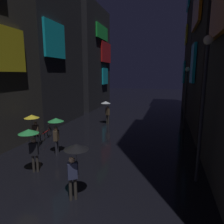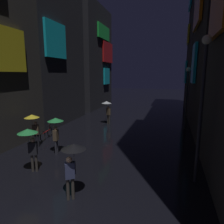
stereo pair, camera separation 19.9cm
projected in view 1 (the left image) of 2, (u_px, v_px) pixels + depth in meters
building_left_far at (87, 58)px, 27.47m from camera, size 4.25×8.77×13.37m
building_right_far at (208, 16)px, 22.52m from camera, size 4.25×8.56×21.96m
pedestrian_foreground_left_green at (30, 139)px, 9.11m from camera, size 0.90×0.90×2.12m
pedestrian_far_right_yellow at (33, 122)px, 12.28m from camera, size 0.90×0.90×2.12m
pedestrian_midstreet_left_green at (56, 126)px, 11.32m from camera, size 0.90×0.90×2.12m
pedestrian_foreground_right_clear at (106, 106)px, 18.34m from camera, size 0.90×0.90×2.12m
pedestrian_near_crossing_black at (75, 156)px, 7.14m from camera, size 0.90×0.90×2.12m
bicycle_parked_at_storefront at (46, 134)px, 14.18m from camera, size 0.35×1.81×0.96m
streetlamp_right_near at (203, 96)px, 7.97m from camera, size 0.36×0.36×6.02m
streetlamp_right_far at (186, 91)px, 16.31m from camera, size 0.36×0.36×5.12m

